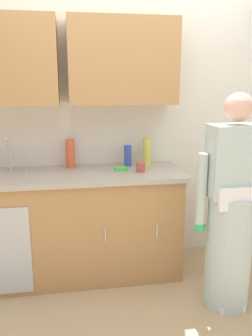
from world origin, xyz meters
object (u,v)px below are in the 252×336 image
object	(u,v)px
person_at_sink	(231,220)
sponge	(121,169)
sink	(13,177)
cup_by_sink	(141,167)
bottle_soap	(70,153)
bottle_cleaner_spray	(127,156)
bottle_dish_liquid	(147,151)

from	to	relation	value
person_at_sink	sponge	size ratio (longest dim) A/B	14.73
sink	cup_by_sink	size ratio (longest dim) A/B	6.15
bottle_soap	cup_by_sink	world-z (taller)	bottle_soap
bottle_cleaner_spray	sponge	world-z (taller)	bottle_cleaner_spray
bottle_soap	sponge	bearing A→B (deg)	-24.33
bottle_dish_liquid	bottle_cleaner_spray	size ratio (longest dim) A/B	1.32
person_at_sink	bottle_cleaner_spray	xyz separation A→B (m)	(-0.64, 0.82, 0.34)
sink	bottle_soap	bearing A→B (deg)	22.00
bottle_dish_liquid	bottle_soap	xyz separation A→B (m)	(-0.70, 0.01, 0.00)
sink	bottle_soap	distance (m)	0.53
bottle_cleaner_spray	sponge	bearing A→B (deg)	-116.72
bottle_cleaner_spray	bottle_soap	xyz separation A→B (m)	(-0.51, 0.02, 0.03)
sink	sponge	bearing A→B (deg)	-0.11
cup_by_sink	sink	bearing A→B (deg)	176.58
bottle_dish_liquid	bottle_cleaner_spray	bearing A→B (deg)	-175.49
bottle_dish_liquid	cup_by_sink	xyz separation A→B (m)	(-0.11, -0.25, -0.08)
sponge	bottle_soap	bearing A→B (deg)	155.67
bottle_dish_liquid	sponge	size ratio (longest dim) A/B	2.27
person_at_sink	bottle_dish_liquid	xyz separation A→B (m)	(-0.45, 0.83, 0.37)
person_at_sink	bottle_soap	distance (m)	1.47
bottle_soap	bottle_dish_liquid	bearing A→B (deg)	-0.79
sink	bottle_dish_liquid	world-z (taller)	sink
bottle_dish_liquid	cup_by_sink	bearing A→B (deg)	-113.69
bottle_cleaner_spray	bottle_soap	world-z (taller)	bottle_soap
person_at_sink	bottle_soap	bearing A→B (deg)	143.91
bottle_cleaner_spray	sink	bearing A→B (deg)	-170.37
bottle_cleaner_spray	bottle_soap	bearing A→B (deg)	177.30
bottle_cleaner_spray	bottle_soap	size ratio (longest dim) A/B	0.75
cup_by_sink	sponge	size ratio (longest dim) A/B	0.74
sink	bottle_dish_liquid	size ratio (longest dim) A/B	2.00
person_at_sink	bottle_dish_liquid	bearing A→B (deg)	118.70
person_at_sink	cup_by_sink	world-z (taller)	person_at_sink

